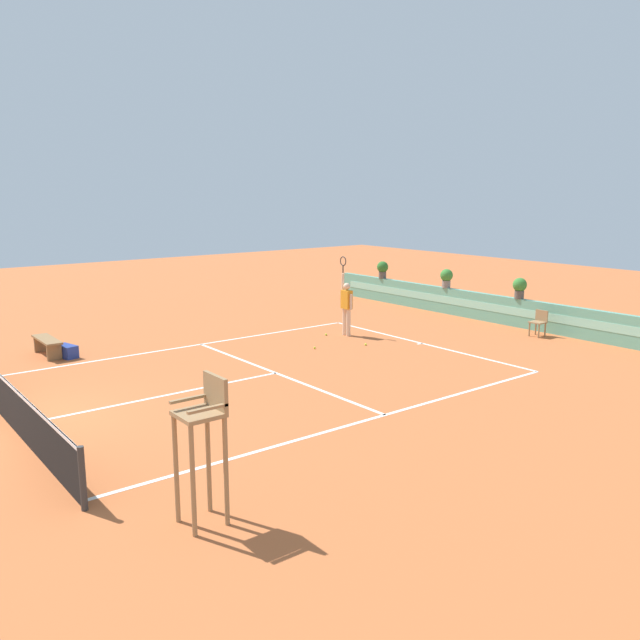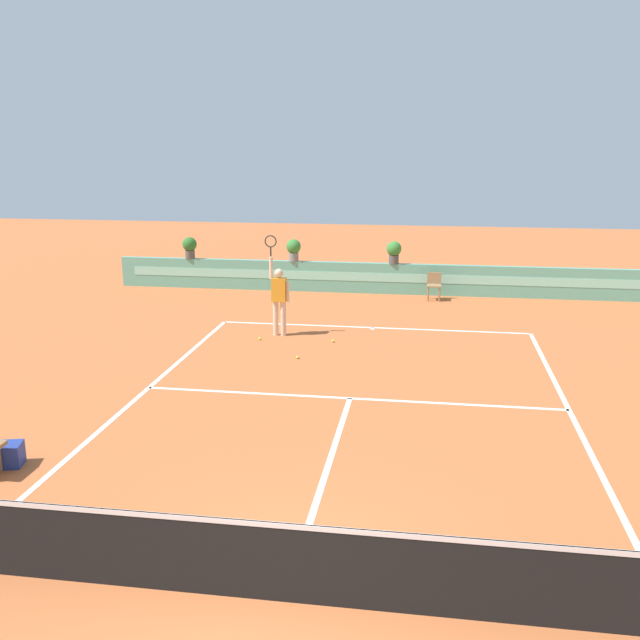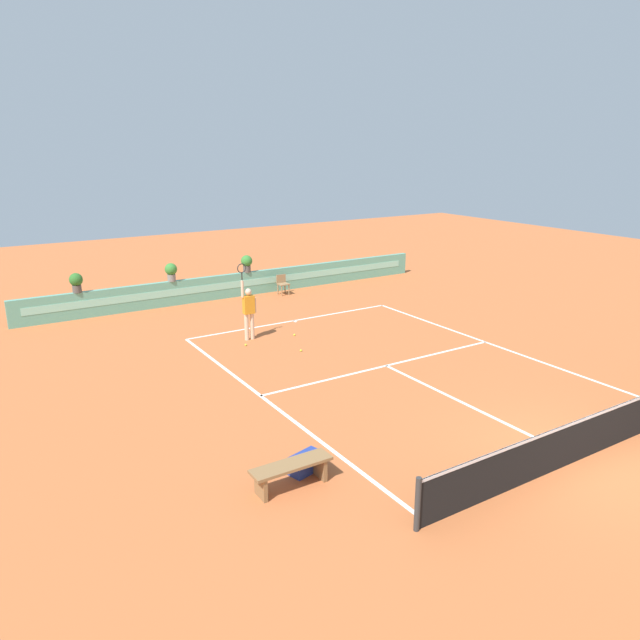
# 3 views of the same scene
# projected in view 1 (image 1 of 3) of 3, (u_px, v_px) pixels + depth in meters

# --- Properties ---
(ground_plane) EXTENTS (60.00, 60.00, 0.00)m
(ground_plane) POSITION_uv_depth(u_px,v_px,m) (263.00, 376.00, 16.65)
(ground_plane) COLOR #BC6033
(court_lines) EXTENTS (8.32, 11.94, 0.01)m
(court_lines) POSITION_uv_depth(u_px,v_px,m) (286.00, 371.00, 17.08)
(court_lines) COLOR white
(court_lines) RESTS_ON ground
(net) EXTENTS (8.92, 0.10, 1.00)m
(net) POSITION_uv_depth(u_px,v_px,m) (9.00, 402.00, 12.93)
(net) COLOR #333333
(net) RESTS_ON ground
(back_wall_barrier) EXTENTS (18.00, 0.21, 1.00)m
(back_wall_barrier) POSITION_uv_depth(u_px,v_px,m) (511.00, 312.00, 22.82)
(back_wall_barrier) COLOR #60A88E
(back_wall_barrier) RESTS_ON ground
(umpire_chair) EXTENTS (0.60, 0.60, 2.14)m
(umpire_chair) POSITION_uv_depth(u_px,v_px,m) (204.00, 433.00, 9.02)
(umpire_chair) COLOR #99754C
(umpire_chair) RESTS_ON ground
(ball_kid_chair) EXTENTS (0.44, 0.44, 0.85)m
(ball_kid_chair) POSITION_uv_depth(u_px,v_px,m) (539.00, 322.00, 21.13)
(ball_kid_chair) COLOR #99754C
(ball_kid_chair) RESTS_ON ground
(bench_courtside) EXTENTS (1.60, 0.44, 0.51)m
(bench_courtside) POSITION_uv_depth(u_px,v_px,m) (47.00, 343.00, 18.60)
(bench_courtside) COLOR olive
(bench_courtside) RESTS_ON ground
(gear_bag) EXTENTS (0.77, 0.53, 0.36)m
(gear_bag) POSITION_uv_depth(u_px,v_px,m) (66.00, 351.00, 18.45)
(gear_bag) COLOR navy
(gear_bag) RESTS_ON ground
(tennis_player) EXTENTS (0.62, 0.23, 2.58)m
(tennis_player) POSITION_uv_depth(u_px,v_px,m) (347.00, 304.00, 21.12)
(tennis_player) COLOR beige
(tennis_player) RESTS_ON ground
(tennis_ball_near_baseline) EXTENTS (0.07, 0.07, 0.07)m
(tennis_ball_near_baseline) POSITION_uv_depth(u_px,v_px,m) (366.00, 344.00, 19.91)
(tennis_ball_near_baseline) COLOR #CCE033
(tennis_ball_near_baseline) RESTS_ON ground
(tennis_ball_mid_court) EXTENTS (0.07, 0.07, 0.07)m
(tennis_ball_mid_court) POSITION_uv_depth(u_px,v_px,m) (315.00, 348.00, 19.49)
(tennis_ball_mid_court) COLOR #CCE033
(tennis_ball_mid_court) RESTS_ON ground
(tennis_ball_by_sideline) EXTENTS (0.07, 0.07, 0.07)m
(tennis_ball_by_sideline) POSITION_uv_depth(u_px,v_px,m) (326.00, 335.00, 21.30)
(tennis_ball_by_sideline) COLOR #CCE033
(tennis_ball_by_sideline) RESTS_ON ground
(potted_plant_centre) EXTENTS (0.48, 0.48, 0.72)m
(potted_plant_centre) POSITION_uv_depth(u_px,v_px,m) (520.00, 287.00, 22.41)
(potted_plant_centre) COLOR #514C47
(potted_plant_centre) RESTS_ON back_wall_barrier
(potted_plant_left) EXTENTS (0.48, 0.48, 0.72)m
(potted_plant_left) POSITION_uv_depth(u_px,v_px,m) (446.00, 277.00, 24.97)
(potted_plant_left) COLOR gray
(potted_plant_left) RESTS_ON back_wall_barrier
(potted_plant_far_left) EXTENTS (0.48, 0.48, 0.72)m
(potted_plant_far_left) POSITION_uv_depth(u_px,v_px,m) (383.00, 269.00, 27.73)
(potted_plant_far_left) COLOR #514C47
(potted_plant_far_left) RESTS_ON back_wall_barrier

